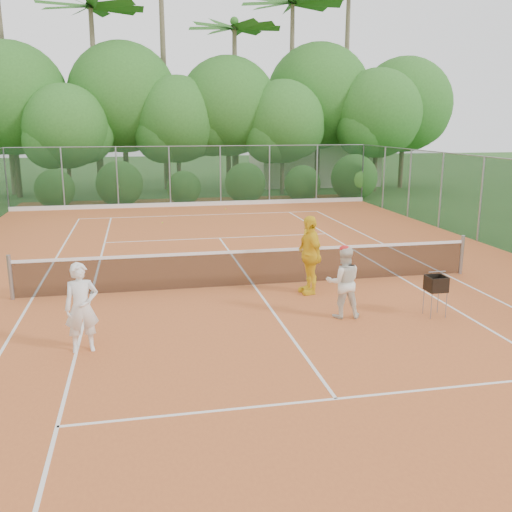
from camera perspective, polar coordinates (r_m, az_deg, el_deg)
The scene contains 14 objects.
ground at distance 14.91m, azimuth -0.21°, elevation -3.05°, with size 120.00×120.00×0.00m, color #264D1B.
clay_court at distance 14.91m, azimuth -0.21°, elevation -3.01°, with size 18.00×36.00×0.02m, color #C2612C.
club_building at distance 39.92m, azimuth 5.71°, elevation 9.32°, with size 8.00×5.00×3.00m, color beige.
tennis_net at distance 14.77m, azimuth -0.21°, elevation -1.07°, with size 11.97×0.10×1.10m.
player_white at distance 10.99m, azimuth -17.04°, elevation -4.95°, with size 0.61×0.40×1.68m, color white.
player_center_grp at distance 12.48m, azimuth 8.73°, elevation -2.57°, with size 0.84×0.70×1.60m.
player_yellow at distance 14.11m, azimuth 5.36°, elevation 0.13°, with size 1.15×0.48×1.95m, color yellow.
ball_hopper at distance 13.03m, azimuth 17.57°, elevation -2.73°, with size 0.39×0.39×0.90m.
stray_ball_a at distance 24.42m, azimuth -9.35°, elevation 3.32°, with size 0.07×0.07×0.07m, color #D7EF37.
stray_ball_b at distance 27.97m, azimuth -3.07°, elevation 4.72°, with size 0.07×0.07×0.07m, color gold.
stray_ball_c at distance 24.51m, azimuth 4.99°, elevation 3.49°, with size 0.07×0.07×0.07m, color #AAC72E.
court_markings at distance 14.91m, azimuth -0.21°, elevation -2.96°, with size 11.03×23.83×0.01m.
fence_back at distance 29.29m, azimuth -6.09°, elevation 7.95°, with size 18.07×0.07×3.00m.
tropical_treeline at distance 34.53m, azimuth -4.69°, elevation 14.74°, with size 32.10×8.49×15.03m.
Camera 1 is at (-2.83, -14.03, 4.18)m, focal length 40.00 mm.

